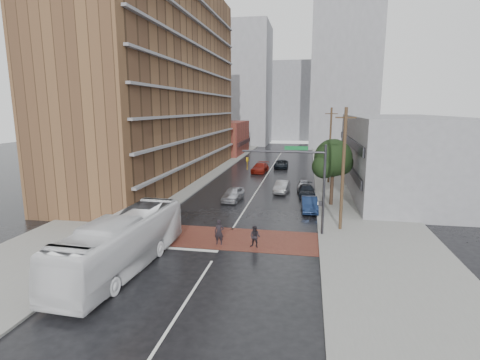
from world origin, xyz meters
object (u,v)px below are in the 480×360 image
Objects in this scene: transit_bus at (123,243)px; car_parked_near at (309,204)px; pedestrian_a at (219,232)px; suv_travel at (281,164)px; car_travel_a at (233,194)px; car_travel_c at (260,168)px; car_travel_b at (282,187)px; car_parked_far at (304,185)px; car_parked_mid at (307,190)px; pedestrian_b at (255,237)px.

car_parked_near is at bearing 56.52° from transit_bus.
suv_travel is at bearing 85.95° from pedestrian_a.
car_travel_a reaches higher than car_travel_c.
pedestrian_a is 13.32m from car_travel_a.
car_travel_b is at bearing 73.38° from transit_bus.
car_parked_far is at bearing 47.95° from car_travel_a.
car_travel_b reaches higher than car_parked_mid.
pedestrian_a is at bearing -125.77° from car_parked_near.
pedestrian_b is 0.38× the size of car_travel_b.
car_parked_mid is (-0.32, 6.51, -0.06)m from car_parked_near.
suv_travel is at bearing 83.64° from transit_bus.
car_travel_a is at bearing 82.72° from transit_bus.
transit_bus reaches higher than car_parked_far.
suv_travel reaches higher than car_parked_mid.
pedestrian_a is 0.37× the size of car_travel_c.
car_parked_near is 6.52m from car_parked_mid.
car_travel_a is 18.60m from car_travel_c.
transit_bus is 2.79× the size of car_travel_a.
pedestrian_a is at bearing -82.34° from car_travel_c.
transit_bus is at bearing -134.32° from pedestrian_a.
car_travel_c is (0.56, 18.60, -0.01)m from car_travel_a.
car_parked_near is 9.75m from car_parked_far.
car_parked_far is (5.84, 20.12, -0.32)m from pedestrian_a.
car_travel_c is at bearing 90.77° from pedestrian_a.
pedestrian_b is 0.32× the size of car_travel_c.
car_travel_a is (3.26, 18.44, -0.96)m from transit_bus.
transit_bus is at bearing -119.81° from car_parked_mid.
car_parked_near reaches higher than suv_travel.
car_travel_a reaches higher than car_parked_far.
car_travel_c is at bearing 113.58° from car_travel_b.
pedestrian_a reaches higher than car_travel_a.
pedestrian_b is 0.38× the size of car_parked_near.
pedestrian_a is at bearing -93.18° from suv_travel.
car_travel_a is 1.20× the size of car_parked_far.
car_parked_near is (6.55, 10.39, -0.24)m from pedestrian_a.
car_parked_mid is at bearing -77.97° from suv_travel.
suv_travel is 1.12× the size of car_parked_near.
pedestrian_a is 36.95m from suv_travel.
car_travel_c is at bearing 123.13° from car_parked_far.
car_travel_b is 0.99× the size of car_parked_near.
car_travel_b is 3.17m from car_parked_mid.
suv_travel is (3.49, 23.69, -0.08)m from car_travel_a.
transit_bus is 6.50× the size of pedestrian_a.
car_parked_near is at bearing -64.69° from car_travel_c.
car_parked_near is 1.17× the size of car_parked_far.
pedestrian_a is 0.43× the size of car_travel_a.
car_parked_mid is at bearing -80.61° from car_parked_far.
suv_travel is 1.31× the size of car_parked_far.
car_parked_near is (3.86, 10.51, -0.11)m from pedestrian_b.
car_parked_mid is (3.55, 17.02, -0.17)m from pedestrian_b.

